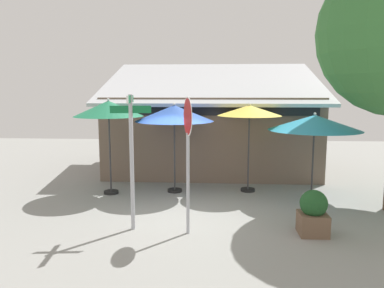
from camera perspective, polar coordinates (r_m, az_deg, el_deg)
The scene contains 9 objects.
ground_plane at distance 9.75m, azimuth -1.74°, elevation -10.65°, with size 28.00×28.00×0.10m, color gray.
cafe_building at distance 14.68m, azimuth 3.01°, elevation 2.06°, with size 8.03×5.20×4.24m.
street_sign_post at distance 8.29m, azimuth -9.20°, elevation -0.59°, with size 0.89×0.95×3.01m.
stop_sign at distance 7.90m, azimuth -0.64°, elevation 0.85°, with size 0.24×0.79×2.97m.
patio_umbrella_forest_green_left at distance 11.29m, azimuth -12.58°, elevation 5.17°, with size 2.05×2.05×2.86m.
patio_umbrella_royal_blue_center at distance 11.23m, azimuth -2.72°, elevation 4.62°, with size 2.36×2.36×2.72m.
patio_umbrella_mustard_right at distance 11.41m, azimuth 8.73°, elevation 4.89°, with size 1.93×1.93×2.72m.
patio_umbrella_teal_far_right at distance 11.11m, azimuth 18.15°, elevation 3.04°, with size 2.60×2.60×2.48m.
sidewalk_planter at distance 8.61m, azimuth 17.97°, elevation -9.92°, with size 0.60×0.60×0.99m.
Camera 1 is at (0.89, -9.18, 3.11)m, focal length 35.05 mm.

